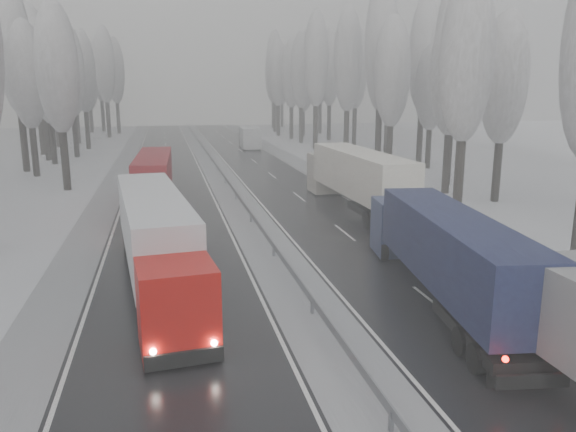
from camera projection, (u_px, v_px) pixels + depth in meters
name	position (u px, v px, depth m)	size (l,w,h in m)	color
carriageway_right	(319.00, 212.00, 40.49)	(7.50, 200.00, 0.03)	black
carriageway_left	(170.00, 219.00, 38.29)	(7.50, 200.00, 0.03)	black
median_slush	(247.00, 216.00, 39.39)	(3.00, 200.00, 0.04)	#A3A5AB
shoulder_right	(383.00, 209.00, 41.53)	(2.40, 200.00, 0.04)	#A3A5AB
shoulder_left	(94.00, 223.00, 37.25)	(2.40, 200.00, 0.04)	#A3A5AB
median_guardrail	(247.00, 208.00, 39.24)	(0.12, 200.00, 0.76)	slate
tree_18	(467.00, 58.00, 37.23)	(3.60, 3.60, 16.58)	black
tree_19	(504.00, 79.00, 42.48)	(3.60, 3.60, 14.57)	black
tree_20	(453.00, 71.00, 45.81)	(3.60, 3.60, 15.71)	black
tree_21	(455.00, 51.00, 49.67)	(3.60, 3.60, 18.62)	black
tree_22	(392.00, 73.00, 55.54)	(3.60, 3.60, 15.86)	black
tree_23	(432.00, 88.00, 60.99)	(3.60, 3.60, 13.55)	black
tree_24	(381.00, 46.00, 60.22)	(3.60, 3.60, 20.49)	black
tree_25	(424.00, 55.00, 65.63)	(3.60, 3.60, 19.44)	black
tree_26	(348.00, 61.00, 70.15)	(3.60, 3.60, 18.78)	black
tree_27	(389.00, 68.00, 75.63)	(3.60, 3.60, 17.62)	black
tree_28	(316.00, 60.00, 79.95)	(3.60, 3.60, 19.62)	black
tree_29	(356.00, 69.00, 85.52)	(3.60, 3.60, 18.11)	black
tree_30	(301.00, 70.00, 89.53)	(3.60, 3.60, 17.86)	black
tree_31	(330.00, 69.00, 94.47)	(3.60, 3.60, 18.58)	black
tree_32	(291.00, 74.00, 96.76)	(3.60, 3.60, 17.33)	black
tree_33	(303.00, 85.00, 101.66)	(3.60, 3.60, 14.33)	black
tree_34	(278.00, 74.00, 103.30)	(3.60, 3.60, 17.63)	black
tree_35	(320.00, 72.00, 108.95)	(3.60, 3.60, 18.25)	black
tree_36	(275.00, 66.00, 112.58)	(3.60, 3.60, 20.23)	black
tree_37	(304.00, 79.00, 118.40)	(3.60, 3.60, 16.37)	black
tree_38	(273.00, 75.00, 123.31)	(3.60, 3.60, 17.97)	black
tree_39	(282.00, 81.00, 127.96)	(3.60, 3.60, 16.19)	black
tree_62	(57.00, 69.00, 47.23)	(3.60, 3.60, 16.04)	black
tree_64	(27.00, 76.00, 54.97)	(3.60, 3.60, 15.42)	black
tree_65	(14.00, 51.00, 57.82)	(3.60, 3.60, 19.48)	black
tree_66	(47.00, 79.00, 64.19)	(3.60, 3.60, 15.23)	black
tree_67	(40.00, 69.00, 67.44)	(3.60, 3.60, 17.09)	black
tree_68	(70.00, 72.00, 70.76)	(3.60, 3.60, 16.65)	black
tree_69	(35.00, 59.00, 73.17)	(3.60, 3.60, 19.35)	black
tree_70	(83.00, 72.00, 80.34)	(3.60, 3.60, 17.09)	black
tree_71	(52.00, 61.00, 82.80)	(3.60, 3.60, 19.61)	black
tree_72	(74.00, 82.00, 88.98)	(3.60, 3.60, 15.11)	black
tree_73	(58.00, 73.00, 91.88)	(3.60, 3.60, 17.22)	black
tree_74	(105.00, 66.00, 99.41)	(3.60, 3.60, 19.68)	black
tree_75	(54.00, 70.00, 101.46)	(3.60, 3.60, 18.60)	black
tree_76	(115.00, 71.00, 108.73)	(3.60, 3.60, 18.55)	black
tree_77	(88.00, 86.00, 111.96)	(3.60, 3.60, 14.32)	black
tree_78	(99.00, 69.00, 114.12)	(3.60, 3.60, 19.55)	black
tree_79	(88.00, 77.00, 117.70)	(3.60, 3.60, 17.07)	black
truck_blue_box	(443.00, 248.00, 23.19)	(4.41, 15.45, 3.93)	navy
truck_cream_box	(355.00, 175.00, 40.99)	(3.19, 17.17, 4.38)	#A39E91
box_truck_distant	(249.00, 137.00, 83.51)	(2.97, 8.47, 3.12)	#A9ADB0
truck_red_white	(156.00, 236.00, 24.67)	(4.16, 16.15, 4.11)	#BE0E0A
truck_red_red	(153.00, 178.00, 41.48)	(2.96, 15.13, 3.86)	#BA0F0A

